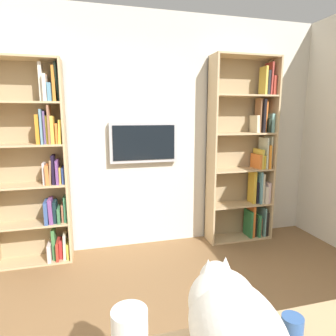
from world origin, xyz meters
TOP-DOWN VIEW (x-y plane):
  - wall_back at (0.00, -2.23)m, footprint 4.52×0.06m
  - bookshelf_left at (-1.31, -2.06)m, footprint 0.82×0.28m
  - bookshelf_right at (1.11, -2.06)m, footprint 0.77×0.28m
  - wall_mounted_tv at (-0.01, -2.15)m, footprint 0.78×0.07m
  - cat at (0.15, 0.37)m, footprint 0.28×0.56m
  - coffee_mug at (-0.12, 0.32)m, footprint 0.08×0.08m

SIDE VIEW (x-z plane):
  - coffee_mug at x=-0.12m, z-range 0.73..0.82m
  - cat at x=0.15m, z-range 0.73..1.05m
  - bookshelf_right at x=1.11m, z-range -0.02..2.09m
  - bookshelf_left at x=-1.31m, z-range -0.07..2.17m
  - wall_mounted_tv at x=-0.01m, z-range 1.02..1.48m
  - wall_back at x=0.00m, z-range 0.00..2.70m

